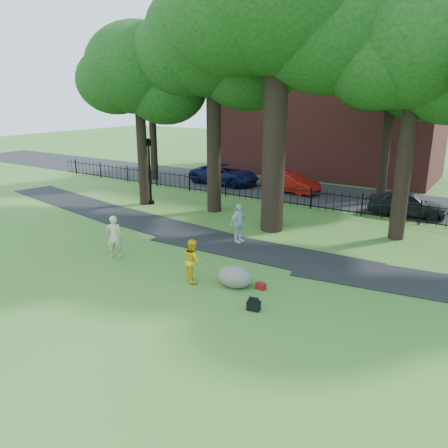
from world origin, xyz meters
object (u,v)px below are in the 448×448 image
Objects in this scene: big_tree at (282,7)px; lamppost at (150,172)px; woman at (114,237)px; boulder at (235,275)px; man at (193,260)px; red_sedan at (290,182)px.

lamppost is at bearing 175.84° from big_tree.
woman reaches higher than boulder.
boulder is at bearing 144.51° from woman.
lamppost is (-9.20, 7.87, 1.19)m from man.
big_tree reaches higher than red_sedan.
lamppost is at bearing -1.44° from man.
lamppost is (-10.65, 7.37, 1.60)m from boulder.
big_tree is 8.00× the size of woman.
lamppost is (-8.83, 0.64, -8.16)m from big_tree.
man is at bearing -160.93° from boulder.
woman is at bearing -118.08° from big_tree.
big_tree is at bearing -0.91° from lamppost.
man reaches higher than red_sedan.
big_tree is 12.24m from woman.
big_tree reaches higher than lamppost.
man is (4.14, -0.15, -0.11)m from woman.
boulder is (5.59, 0.35, -0.52)m from woman.
lamppost reaches higher than boulder.
man is at bearing 138.83° from woman.
woman reaches higher than man.
lamppost is at bearing -95.82° from woman.
woman is at bearing 37.00° from man.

